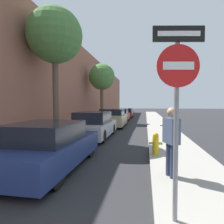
# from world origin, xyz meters

# --- Properties ---
(ground_plane) EXTENTS (120.00, 120.00, 0.00)m
(ground_plane) POSITION_xyz_m (0.00, 16.00, 0.00)
(ground_plane) COLOR #28282B
(sidewalk_left) EXTENTS (2.00, 52.00, 0.12)m
(sidewalk_left) POSITION_xyz_m (-2.90, 16.00, 0.06)
(sidewalk_left) COLOR #9E998E
(sidewalk_left) RESTS_ON ground
(sidewalk_right) EXTENTS (2.00, 52.00, 0.12)m
(sidewalk_right) POSITION_xyz_m (2.90, 16.00, 0.06)
(sidewalk_right) COLOR #9E998E
(sidewalk_right) RESTS_ON ground
(building_facade_left) EXTENTS (0.70, 52.00, 7.01)m
(building_facade_left) POSITION_xyz_m (-4.25, 16.00, 3.51)
(building_facade_left) COLOR #9E604C
(building_facade_left) RESTS_ON ground
(parked_car_navy) EXTENTS (1.89, 4.04, 1.31)m
(parked_car_navy) POSITION_xyz_m (-0.99, 5.21, 0.63)
(parked_car_navy) COLOR black
(parked_car_navy) RESTS_ON ground
(parked_car_silver) EXTENTS (1.79, 4.36, 1.41)m
(parked_car_silver) POSITION_xyz_m (-1.00, 10.19, 0.66)
(parked_car_silver) COLOR black
(parked_car_silver) RESTS_ON ground
(parked_car_champagne) EXTENTS (1.91, 3.93, 1.43)m
(parked_car_champagne) POSITION_xyz_m (-0.80, 15.09, 0.69)
(parked_car_champagne) COLOR black
(parked_car_champagne) RESTS_ON ground
(parked_car_red) EXTENTS (1.91, 4.10, 1.33)m
(parked_car_red) POSITION_xyz_m (-0.93, 19.84, 0.64)
(parked_car_red) COLOR black
(parked_car_red) RESTS_ON ground
(parked_car_maroon) EXTENTS (1.72, 4.26, 1.25)m
(parked_car_maroon) POSITION_xyz_m (-0.78, 25.58, 0.61)
(parked_car_maroon) COLOR black
(parked_car_maroon) RESTS_ON ground
(street_tree_near) EXTENTS (2.66, 2.66, 6.36)m
(street_tree_near) POSITION_xyz_m (-2.59, 8.96, 5.10)
(street_tree_near) COLOR brown
(street_tree_near) RESTS_ON sidewalk_left
(street_tree_far) EXTENTS (2.47, 2.47, 5.52)m
(street_tree_far) POSITION_xyz_m (-2.35, 17.95, 4.36)
(street_tree_far) COLOR brown
(street_tree_far) RESTS_ON sidewalk_left
(fire_hydrant) EXTENTS (0.45, 0.21, 0.75)m
(fire_hydrant) POSITION_xyz_m (2.10, 6.74, 0.51)
(fire_hydrant) COLOR gold
(fire_hydrant) RESTS_ON sidewalk_right
(traffic_sign_post) EXTENTS (0.71, 0.15, 2.80)m
(traffic_sign_post) POSITION_xyz_m (2.20, 3.05, 1.98)
(traffic_sign_post) COLOR gray
(traffic_sign_post) RESTS_ON sidewalk_right
(pedestrian) EXTENTS (0.38, 0.49, 1.63)m
(pedestrian) POSITION_xyz_m (2.35, 4.82, 1.04)
(pedestrian) COLOR #283351
(pedestrian) RESTS_ON sidewalk_right
(bicycle) EXTENTS (0.44, 1.75, 0.71)m
(bicycle) POSITION_xyz_m (2.67, 9.45, 0.49)
(bicycle) COLOR black
(bicycle) RESTS_ON sidewalk_right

